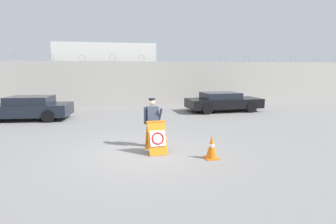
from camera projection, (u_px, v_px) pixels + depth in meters
The scene contains 8 objects.
ground_plane at pixel (144, 152), 8.57m from camera, with size 90.00×90.00×0.00m, color gray.
perimeter_wall at pixel (128, 84), 19.11m from camera, with size 36.00×0.30×3.69m.
building_block at pixel (108, 73), 23.95m from camera, with size 7.79×7.86×4.68m.
barricade_sign at pixel (156, 137), 8.41m from camera, with size 0.66×0.82×1.05m.
security_guard at pixel (152, 120), 9.04m from camera, with size 0.66×0.36×1.69m.
traffic_cone_near at pixel (212, 147), 7.87m from camera, with size 0.38×0.38×0.72m.
parked_car_front_coupe at pixel (27, 108), 13.90m from camera, with size 4.60×2.23×1.26m.
parked_car_far_side at pixel (223, 102), 16.76m from camera, with size 4.79×2.14×1.22m.
Camera 1 is at (-0.80, -8.25, 2.67)m, focal length 28.00 mm.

